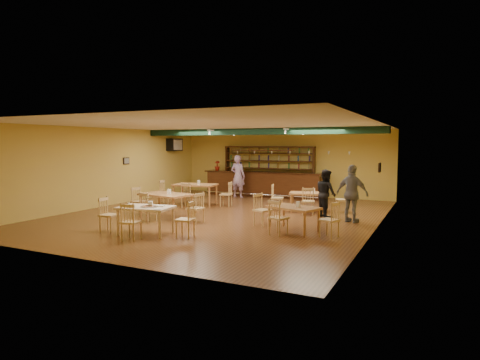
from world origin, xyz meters
The scene contains 23 objects.
floor centered at (0.00, 0.00, 0.00)m, with size 12.00×12.00×0.00m, color #583219.
ceiling_beam centered at (0.00, 2.80, 2.87)m, with size 10.00×0.30×0.25m, color black.
track_rail_left centered at (-1.80, 3.40, 2.94)m, with size 0.05×2.50×0.05m, color silver.
track_rail_right centered at (1.40, 3.40, 2.94)m, with size 0.05×2.50×0.05m, color silver.
ac_unit centered at (-4.80, 4.20, 2.35)m, with size 0.34×0.70×0.48m, color silver.
picture_left centered at (-4.97, 1.00, 1.70)m, with size 0.04×0.34×0.28m, color black.
picture_right centered at (4.97, 0.50, 1.70)m, with size 0.04×0.34×0.28m, color black.
bar_counter centered at (-0.63, 5.15, 0.56)m, with size 5.68×0.85×1.13m, color #34160A.
back_bar_hutch centered at (-0.63, 5.78, 1.14)m, with size 4.39×0.40×2.28m, color #34160A.
poinsettia centered at (-3.02, 5.15, 1.36)m, with size 0.25×0.25×0.45m, color maroon.
dining_table_a centered at (-2.05, 1.60, 0.41)m, with size 1.63×0.98×0.82m, color #AD683D.
dining_table_b centered at (2.44, 1.95, 0.34)m, with size 1.36×0.81×0.68m, color #AD683D.
dining_table_c centered at (-1.26, -1.44, 0.41)m, with size 1.62×0.97×0.81m, color #AD683D.
dining_table_d centered at (2.99, -1.44, 0.34)m, with size 1.36×0.82×0.68m, color #AD683D.
near_table centered at (-0.41, -3.52, 0.37)m, with size 1.38×0.89×0.74m, color #D5B48F.
pizza_tray centered at (-0.31, -3.52, 0.75)m, with size 0.40×0.40×0.01m, color silver.
parmesan_shaker centered at (-0.85, -3.67, 0.80)m, with size 0.07×0.07×0.11m, color #EAE5C6.
napkin_stack centered at (-0.07, -3.32, 0.76)m, with size 0.20×0.15×0.03m, color white.
pizza_server centered at (-0.16, -3.47, 0.76)m, with size 0.32×0.09×0.00m, color silver.
side_plate centered at (0.13, -3.71, 0.75)m, with size 0.22×0.22×0.01m, color white.
patron_bar centered at (-1.52, 4.33, 0.95)m, with size 0.69×0.45×1.90m, color #8B499F.
patron_right_a centered at (3.24, 1.15, 0.78)m, with size 0.76×0.59×1.57m, color black.
patron_right_b centered at (4.19, 0.56, 0.88)m, with size 1.03×0.43×1.76m, color gray.
Camera 1 is at (6.52, -12.18, 2.39)m, focal length 30.97 mm.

